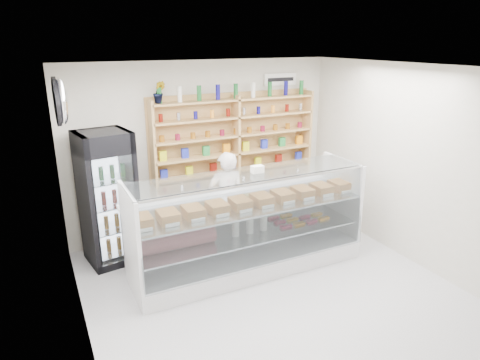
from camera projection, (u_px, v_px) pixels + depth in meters
room at (285, 195)px, 4.89m from camera, size 5.00×5.00×5.00m
display_counter at (247, 243)px, 6.00m from camera, size 3.25×0.97×1.42m
shop_worker at (226, 201)px, 6.50m from camera, size 0.60×0.44×1.53m
drinks_cooler at (108, 198)px, 6.04m from camera, size 0.79×0.77×1.92m
wall_shelving at (236, 135)px, 7.03m from camera, size 2.84×0.28×1.33m
potted_plant at (159, 92)px, 6.27m from camera, size 0.22×0.20×0.33m
security_mirror at (61, 102)px, 4.67m from camera, size 0.15×0.50×0.50m
wall_sign at (280, 79)px, 7.25m from camera, size 0.62×0.03×0.20m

